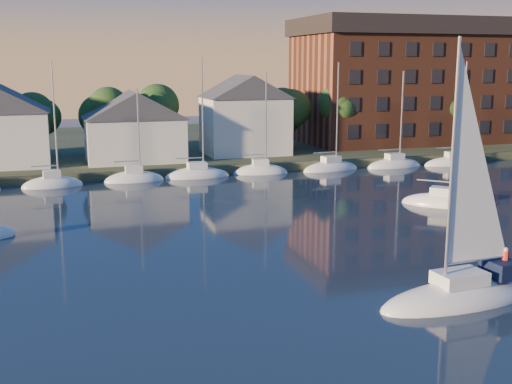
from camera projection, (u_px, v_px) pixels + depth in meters
name	position (u px, v px, depth m)	size (l,w,h in m)	color
shoreline_land	(162.00, 148.00, 94.04)	(160.00, 50.00, 2.00)	#303720
wooden_dock	(195.00, 173.00, 72.53)	(120.00, 3.00, 1.00)	brown
clubhouse_centre	(134.00, 125.00, 74.43)	(11.55, 8.40, 8.08)	silver
clubhouse_east	(245.00, 114.00, 80.24)	(10.50, 8.40, 9.80)	silver
condo_block	(405.00, 80.00, 92.67)	(31.00, 17.00, 17.40)	brown
tree_line	(191.00, 103.00, 81.98)	(93.40, 5.40, 8.90)	#352218
moored_fleet	(164.00, 179.00, 68.54)	(79.50, 2.40, 12.05)	silver
hero_sailboat	(461.00, 290.00, 33.51)	(9.64, 3.77, 14.63)	silver
drifting_sailboat_right	(441.00, 205.00, 56.01)	(6.68, 6.56, 11.20)	silver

